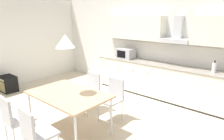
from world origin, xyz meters
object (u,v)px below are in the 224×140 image
Objects in this scene: chair_far_left at (91,88)px; pendant_lamp at (65,41)px; bottle_white at (214,68)px; chair_far_right at (113,95)px; chair_near_left at (14,116)px; microwave at (126,53)px; guitar_amp at (8,84)px; dining_table at (69,96)px; chair_near_right at (35,131)px.

pendant_lamp is at bearing -69.42° from chair_far_left.
bottle_white is at bearing 39.89° from chair_far_left.
chair_near_left is at bearing -111.00° from chair_far_right.
pendant_lamp is (0.33, 0.84, 1.14)m from chair_near_left.
microwave is 0.92× the size of guitar_amp.
bottle_white reaches higher than chair_far_left.
chair_far_right reaches higher than dining_table.
guitar_amp is (-2.68, -0.68, -0.31)m from chair_far_left.
chair_far_left reaches higher than dining_table.
chair_far_left is at bearing -79.66° from microwave.
bottle_white is 0.31× the size of chair_far_right.
chair_near_left is at bearing -20.73° from guitar_amp.
chair_near_right is 1.67× the size of guitar_amp.
pendant_lamp is (-0.32, -0.84, 1.14)m from chair_far_right.
bottle_white reaches higher than chair_far_right.
chair_far_right is at bearing 69.00° from chair_near_left.
dining_table is at bearing -69.42° from chair_far_left.
microwave is at bearing 103.81° from pendant_lamp.
chair_near_right is at bearing -69.29° from dining_table.
bottle_white is 3.10m from dining_table.
dining_table is at bearing -110.92° from chair_far_right.
chair_far_right is at bearing 69.08° from dining_table.
dining_table is (0.63, -2.57, -0.33)m from microwave.
chair_near_left is 1.67× the size of guitar_amp.
chair_far_right is at bearing 89.88° from chair_near_right.
chair_far_left is at bearing -140.11° from bottle_white.
chair_far_right is at bearing 11.50° from guitar_amp.
bottle_white is 0.31× the size of chair_near_left.
chair_near_right is at bearing -0.00° from chair_near_left.
dining_table is at bearing -76.19° from microwave.
chair_far_right and chair_near_left have the same top height.
guitar_amp is (-3.32, 1.01, -0.31)m from chair_near_right.
chair_near_right and chair_near_left have the same top height.
microwave is 0.55× the size of chair_near_left.
bottle_white is 3.71m from chair_near_right.
guitar_amp is 3.34m from pendant_lamp.
microwave is 0.55× the size of chair_far_left.
bottle_white is 0.83× the size of pendant_lamp.
microwave reaches higher than dining_table.
chair_far_right is 1.69m from chair_near_right.
chair_near_right is 1.00× the size of chair_near_left.
chair_far_left is at bearing 110.58° from dining_table.
chair_near_right is at bearing -16.96° from guitar_amp.
bottle_white is at bearing -0.43° from microwave.
dining_table is at bearing -3.21° from guitar_amp.
chair_far_left is 2.72× the size of pendant_lamp.
dining_table is at bearing -75.96° from pendant_lamp.
dining_table is at bearing 68.92° from chair_near_left.
chair_near_left is at bearing 180.00° from chair_near_right.
bottle_white is 0.31× the size of chair_far_left.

